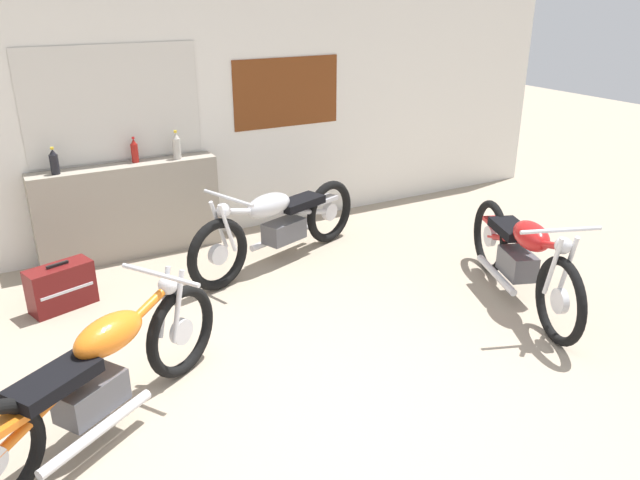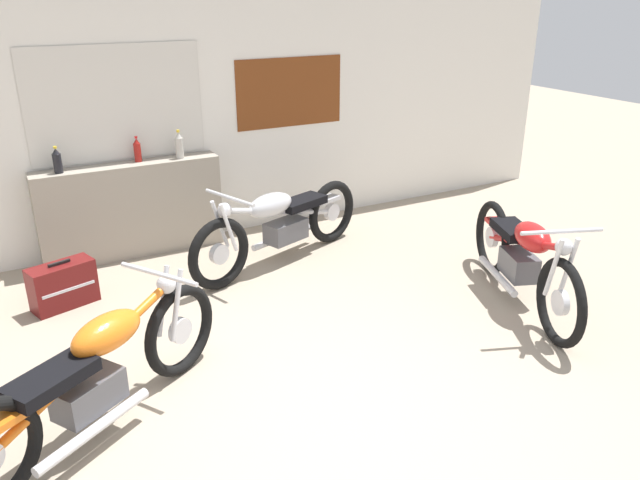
{
  "view_description": "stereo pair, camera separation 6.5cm",
  "coord_description": "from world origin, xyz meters",
  "px_view_note": "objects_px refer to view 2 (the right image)",
  "views": [
    {
      "loc": [
        -1.65,
        -2.79,
        2.56
      ],
      "look_at": [
        0.56,
        1.2,
        0.7
      ],
      "focal_mm": 35.0,
      "sensor_mm": 36.0,
      "label": 1
    },
    {
      "loc": [
        -1.59,
        -2.82,
        2.56
      ],
      "look_at": [
        0.56,
        1.2,
        0.7
      ],
      "focal_mm": 35.0,
      "sensor_mm": 36.0,
      "label": 2
    }
  ],
  "objects_px": {
    "motorcycle_orange": "(96,373)",
    "hard_case_darkred": "(63,285)",
    "bottle_leftmost": "(57,161)",
    "motorcycle_red": "(523,257)",
    "motorcycle_silver": "(280,223)",
    "bottle_left_center": "(137,150)",
    "bottle_center": "(179,146)"
  },
  "relations": [
    {
      "from": "motorcycle_orange",
      "to": "hard_case_darkred",
      "type": "bearing_deg",
      "value": 89.64
    },
    {
      "from": "bottle_leftmost",
      "to": "hard_case_darkred",
      "type": "distance_m",
      "value": 1.22
    },
    {
      "from": "motorcycle_red",
      "to": "motorcycle_orange",
      "type": "bearing_deg",
      "value": -179.12
    },
    {
      "from": "motorcycle_silver",
      "to": "hard_case_darkred",
      "type": "height_order",
      "value": "motorcycle_silver"
    },
    {
      "from": "motorcycle_orange",
      "to": "motorcycle_red",
      "type": "xyz_separation_m",
      "value": [
        3.5,
        0.05,
        0.01
      ]
    },
    {
      "from": "motorcycle_orange",
      "to": "hard_case_darkred",
      "type": "relative_size",
      "value": 3.2
    },
    {
      "from": "motorcycle_orange",
      "to": "motorcycle_red",
      "type": "height_order",
      "value": "motorcycle_red"
    },
    {
      "from": "bottle_left_center",
      "to": "motorcycle_red",
      "type": "height_order",
      "value": "bottle_left_center"
    },
    {
      "from": "bottle_leftmost",
      "to": "motorcycle_orange",
      "type": "distance_m",
      "value": 2.77
    },
    {
      "from": "bottle_leftmost",
      "to": "hard_case_darkred",
      "type": "xyz_separation_m",
      "value": [
        -0.18,
        -0.84,
        -0.87
      ]
    },
    {
      "from": "bottle_leftmost",
      "to": "bottle_center",
      "type": "xyz_separation_m",
      "value": [
        1.15,
        -0.0,
        0.02
      ]
    },
    {
      "from": "hard_case_darkred",
      "to": "bottle_leftmost",
      "type": "bearing_deg",
      "value": 77.65
    },
    {
      "from": "bottle_leftmost",
      "to": "motorcycle_silver",
      "type": "bearing_deg",
      "value": -25.56
    },
    {
      "from": "bottle_leftmost",
      "to": "bottle_center",
      "type": "bearing_deg",
      "value": -0.24
    },
    {
      "from": "bottle_left_center",
      "to": "bottle_center",
      "type": "relative_size",
      "value": 0.88
    },
    {
      "from": "bottle_left_center",
      "to": "motorcycle_orange",
      "type": "xyz_separation_m",
      "value": [
        -0.94,
        -2.74,
        -0.65
      ]
    },
    {
      "from": "hard_case_darkred",
      "to": "bottle_center",
      "type": "bearing_deg",
      "value": 31.99
    },
    {
      "from": "motorcycle_silver",
      "to": "hard_case_darkred",
      "type": "bearing_deg",
      "value": 178.78
    },
    {
      "from": "motorcycle_orange",
      "to": "bottle_left_center",
      "type": "bearing_deg",
      "value": 71.04
    },
    {
      "from": "bottle_left_center",
      "to": "hard_case_darkred",
      "type": "distance_m",
      "value": 1.56
    },
    {
      "from": "motorcycle_red",
      "to": "hard_case_darkred",
      "type": "height_order",
      "value": "motorcycle_red"
    },
    {
      "from": "bottle_leftmost",
      "to": "bottle_center",
      "type": "height_order",
      "value": "bottle_center"
    },
    {
      "from": "motorcycle_silver",
      "to": "bottle_center",
      "type": "bearing_deg",
      "value": 128.32
    },
    {
      "from": "bottle_leftmost",
      "to": "bottle_left_center",
      "type": "relative_size",
      "value": 1.0
    },
    {
      "from": "bottle_center",
      "to": "hard_case_darkred",
      "type": "height_order",
      "value": "bottle_center"
    },
    {
      "from": "bottle_leftmost",
      "to": "bottle_left_center",
      "type": "xyz_separation_m",
      "value": [
        0.75,
        0.06,
        0.0
      ]
    },
    {
      "from": "bottle_center",
      "to": "bottle_leftmost",
      "type": "bearing_deg",
      "value": 179.76
    },
    {
      "from": "bottle_leftmost",
      "to": "motorcycle_silver",
      "type": "height_order",
      "value": "bottle_leftmost"
    },
    {
      "from": "bottle_center",
      "to": "motorcycle_silver",
      "type": "relative_size",
      "value": 0.14
    },
    {
      "from": "bottle_leftmost",
      "to": "motorcycle_orange",
      "type": "relative_size",
      "value": 0.14
    },
    {
      "from": "bottle_left_center",
      "to": "bottle_center",
      "type": "bearing_deg",
      "value": -9.41
    },
    {
      "from": "hard_case_darkred",
      "to": "bottle_left_center",
      "type": "bearing_deg",
      "value": 44.02
    }
  ]
}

